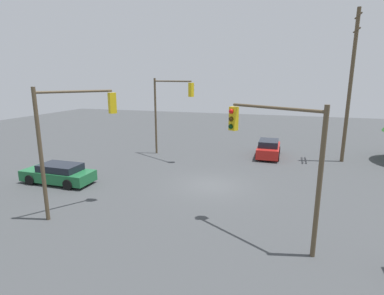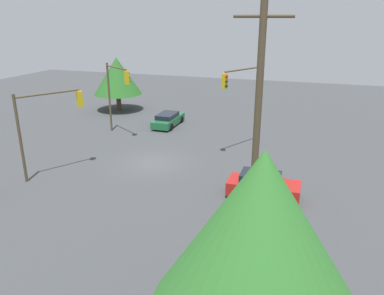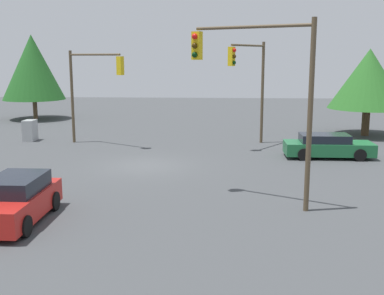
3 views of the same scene
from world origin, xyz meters
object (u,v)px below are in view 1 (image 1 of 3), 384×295
object	(u,v)px
traffic_signal_main	(278,147)
sedan_red	(268,149)
sedan_green	(59,174)
traffic_signal_aux	(169,103)
traffic_signal_cross	(72,128)

from	to	relation	value
traffic_signal_main	sedan_red	bearing A→B (deg)	-54.51
sedan_green	traffic_signal_aux	distance (m)	10.21
sedan_green	traffic_signal_main	distance (m)	14.17
traffic_signal_aux	sedan_red	bearing A→B (deg)	45.48
traffic_signal_main	traffic_signal_cross	xyz separation A→B (m)	(0.24, -9.48, 0.30)
sedan_green	sedan_red	bearing A→B (deg)	-48.75
traffic_signal_main	traffic_signal_aux	bearing A→B (deg)	-19.78
sedan_red	traffic_signal_main	world-z (taller)	traffic_signal_main
sedan_red	traffic_signal_main	distance (m)	14.26
traffic_signal_cross	traffic_signal_aux	distance (m)	11.56
sedan_red	traffic_signal_main	xyz separation A→B (m)	(13.85, 1.02, 3.24)
sedan_red	sedan_green	world-z (taller)	sedan_red
traffic_signal_main	traffic_signal_cross	bearing A→B (deg)	32.72
traffic_signal_aux	sedan_green	bearing A→B (deg)	-89.08
sedan_red	sedan_green	bearing A→B (deg)	-138.75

